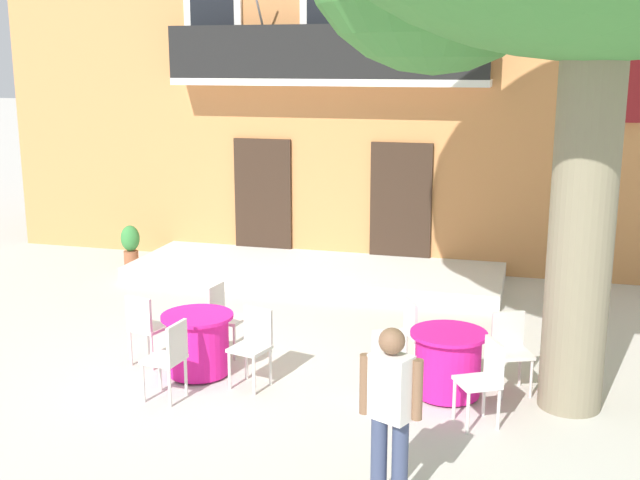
{
  "coord_description": "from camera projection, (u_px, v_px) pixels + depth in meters",
  "views": [
    {
      "loc": [
        3.43,
        -8.79,
        3.71
      ],
      "look_at": [
        0.62,
        1.41,
        1.3
      ],
      "focal_mm": 44.36,
      "sensor_mm": 36.0,
      "label": 1
    }
  ],
  "objects": [
    {
      "name": "cafe_chair_middle_0",
      "position": [
        484.0,
        376.0,
        8.14
      ],
      "size": [
        0.55,
        0.55,
        0.91
      ],
      "color": "silver",
      "rests_on": "ground"
    },
    {
      "name": "ground_plane",
      "position": [
        243.0,
        361.0,
        9.97
      ],
      "size": [
        120.0,
        120.0,
        0.0
      ],
      "primitive_type": "plane",
      "color": "beige"
    },
    {
      "name": "cafe_table_middle",
      "position": [
        448.0,
        363.0,
        8.87
      ],
      "size": [
        0.86,
        0.86,
        0.76
      ],
      "color": "#DB1984",
      "rests_on": "ground"
    },
    {
      "name": "cafe_table_near_tree",
      "position": [
        198.0,
        344.0,
        9.47
      ],
      "size": [
        0.86,
        0.86,
        0.76
      ],
      "color": "#DB1984",
      "rests_on": "ground"
    },
    {
      "name": "cafe_chair_near_tree_0",
      "position": [
        145.0,
        325.0,
        9.73
      ],
      "size": [
        0.48,
        0.48,
        0.91
      ],
      "color": "silver",
      "rests_on": "ground"
    },
    {
      "name": "building_facade",
      "position": [
        356.0,
        58.0,
        15.75
      ],
      "size": [
        13.0,
        5.09,
        7.5
      ],
      "color": "#CC844C",
      "rests_on": "ground"
    },
    {
      "name": "cafe_chair_middle_3",
      "position": [
        386.0,
        359.0,
        8.61
      ],
      "size": [
        0.54,
        0.54,
        0.91
      ],
      "color": "silver",
      "rests_on": "ground"
    },
    {
      "name": "ground_planter_left",
      "position": [
        130.0,
        243.0,
        14.54
      ],
      "size": [
        0.35,
        0.35,
        0.75
      ],
      "color": "#995638",
      "rests_on": "ground"
    },
    {
      "name": "cafe_chair_near_tree_1",
      "position": [
        169.0,
        355.0,
        8.73
      ],
      "size": [
        0.44,
        0.44,
        0.91
      ],
      "color": "silver",
      "rests_on": "ground"
    },
    {
      "name": "entrance_step_platform",
      "position": [
        315.0,
        272.0,
        13.67
      ],
      "size": [
        6.37,
        2.16,
        0.25
      ],
      "primitive_type": "cube",
      "color": "silver",
      "rests_on": "ground"
    },
    {
      "name": "cafe_chair_near_tree_3",
      "position": [
        223.0,
        314.0,
        10.14
      ],
      "size": [
        0.45,
        0.45,
        0.91
      ],
      "color": "silver",
      "rests_on": "ground"
    },
    {
      "name": "cafe_chair_middle_2",
      "position": [
        418.0,
        330.0,
        9.53
      ],
      "size": [
        0.54,
        0.54,
        0.91
      ],
      "color": "silver",
      "rests_on": "ground"
    },
    {
      "name": "cafe_chair_near_tree_2",
      "position": [
        253.0,
        342.0,
        9.14
      ],
      "size": [
        0.49,
        0.49,
        0.91
      ],
      "color": "silver",
      "rests_on": "ground"
    },
    {
      "name": "pedestrian_near_entrance",
      "position": [
        390.0,
        408.0,
        6.56
      ],
      "size": [
        0.53,
        0.34,
        1.59
      ],
      "color": "#384260",
      "rests_on": "ground"
    },
    {
      "name": "cafe_chair_middle_1",
      "position": [
        510.0,
        346.0,
        9.0
      ],
      "size": [
        0.52,
        0.52,
        0.91
      ],
      "color": "silver",
      "rests_on": "ground"
    }
  ]
}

